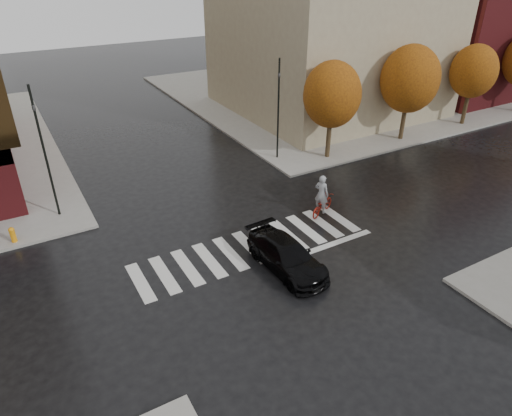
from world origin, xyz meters
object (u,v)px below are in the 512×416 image
Objects in this scene: traffic_light_nw at (43,145)px; fire_hydrant at (12,234)px; sedan at (287,256)px; cyclist at (322,201)px; traffic_light_ne at (278,104)px.

traffic_light_nw is 4.59m from fire_hydrant.
sedan is 2.01× the size of cyclist.
traffic_light_ne is (1.93, 7.60, 3.09)m from cyclist.
traffic_light_nw reaches higher than sedan.
cyclist is (4.37, 3.20, 0.11)m from sedan.
traffic_light_ne is 8.31× the size of fire_hydrant.
traffic_light_ne reaches higher than sedan.
fire_hydrant is (-14.89, 5.10, -0.20)m from cyclist.
cyclist is 0.35× the size of traffic_light_ne.
cyclist reaches higher than sedan.
fire_hydrant is (-2.38, -1.73, -3.53)m from traffic_light_nw.
traffic_light_ne is 17.32m from fire_hydrant.
sedan is at bearing 45.64° from traffic_light_nw.
sedan is 12.91m from traffic_light_ne.
sedan is 5.42m from cyclist.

